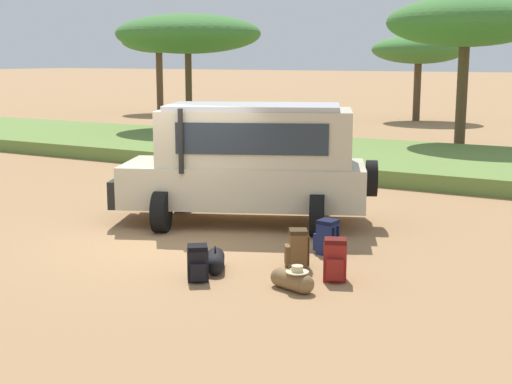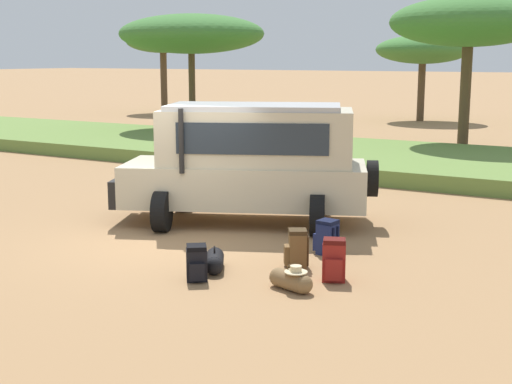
{
  "view_description": "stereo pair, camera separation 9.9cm",
  "coord_description": "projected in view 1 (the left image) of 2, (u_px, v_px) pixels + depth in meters",
  "views": [
    {
      "loc": [
        7.76,
        -10.38,
        3.37
      ],
      "look_at": [
        1.55,
        0.48,
        1.0
      ],
      "focal_mm": 50.0,
      "sensor_mm": 36.0,
      "label": 1
    },
    {
      "loc": [
        7.85,
        -10.33,
        3.37
      ],
      "look_at": [
        1.55,
        0.48,
        1.0
      ],
      "focal_mm": 50.0,
      "sensor_mm": 36.0,
      "label": 2
    }
  ],
  "objects": [
    {
      "name": "ground_plane",
      "position": [
        171.0,
        241.0,
        13.27
      ],
      "size": [
        320.0,
        320.0,
        0.0
      ],
      "primitive_type": "plane",
      "color": "#9E754C"
    },
    {
      "name": "grass_bank",
      "position": [
        375.0,
        159.0,
        22.43
      ],
      "size": [
        120.0,
        7.0,
        0.44
      ],
      "color": "olive",
      "rests_on": "ground_plane"
    },
    {
      "name": "safari_vehicle",
      "position": [
        249.0,
        161.0,
        14.54
      ],
      "size": [
        5.37,
        3.85,
        2.44
      ],
      "color": "beige",
      "rests_on": "ground_plane"
    },
    {
      "name": "backpack_beside_front_wheel",
      "position": [
        327.0,
        237.0,
        12.36
      ],
      "size": [
        0.43,
        0.36,
        0.61
      ],
      "color": "navy",
      "rests_on": "ground_plane"
    },
    {
      "name": "backpack_cluster_center",
      "position": [
        297.0,
        249.0,
        11.56
      ],
      "size": [
        0.45,
        0.42,
        0.63
      ],
      "color": "brown",
      "rests_on": "ground_plane"
    },
    {
      "name": "backpack_near_rear_wheel",
      "position": [
        198.0,
        264.0,
        10.88
      ],
      "size": [
        0.44,
        0.46,
        0.55
      ],
      "color": "black",
      "rests_on": "ground_plane"
    },
    {
      "name": "backpack_outermost",
      "position": [
        335.0,
        261.0,
        10.86
      ],
      "size": [
        0.42,
        0.43,
        0.66
      ],
      "color": "maroon",
      "rests_on": "ground_plane"
    },
    {
      "name": "duffel_bag_low_black_case",
      "position": [
        292.0,
        280.0,
        10.45
      ],
      "size": [
        0.76,
        0.41,
        0.39
      ],
      "color": "brown",
      "rests_on": "ground_plane"
    },
    {
      "name": "duffel_bag_soft_canvas",
      "position": [
        215.0,
        261.0,
        11.45
      ],
      "size": [
        0.6,
        0.79,
        0.4
      ],
      "color": "black",
      "rests_on": "ground_plane"
    },
    {
      "name": "acacia_tree_far_left",
      "position": [
        159.0,
        42.0,
        43.26
      ],
      "size": [
        4.73,
        4.13,
        5.05
      ],
      "color": "brown",
      "rests_on": "ground_plane"
    },
    {
      "name": "acacia_tree_left_mid",
      "position": [
        188.0,
        34.0,
        29.17
      ],
      "size": [
        6.18,
        5.45,
        5.12
      ],
      "color": "brown",
      "rests_on": "ground_plane"
    },
    {
      "name": "acacia_tree_centre_back",
      "position": [
        419.0,
        50.0,
        37.66
      ],
      "size": [
        5.01,
        4.54,
        4.53
      ],
      "color": "brown",
      "rests_on": "ground_plane"
    },
    {
      "name": "acacia_tree_right_mid",
      "position": [
        466.0,
        23.0,
        24.2
      ],
      "size": [
        5.42,
        4.82,
        5.41
      ],
      "color": "brown",
      "rests_on": "ground_plane"
    }
  ]
}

